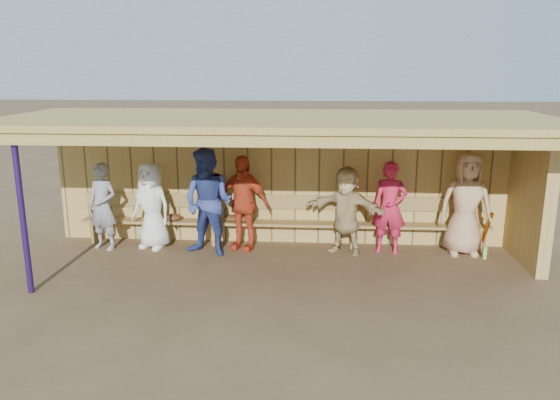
% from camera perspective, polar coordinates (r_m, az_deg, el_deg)
% --- Properties ---
extents(ground, '(90.00, 90.00, 0.00)m').
position_cam_1_polar(ground, '(9.31, -0.15, -6.80)').
color(ground, brown).
rests_on(ground, ground).
extents(player_a, '(0.67, 0.54, 1.61)m').
position_cam_1_polar(player_a, '(10.41, -18.06, -0.64)').
color(player_a, gray).
rests_on(player_a, ground).
extents(player_b, '(0.92, 0.77, 1.61)m').
position_cam_1_polar(player_b, '(10.23, -13.26, -0.56)').
color(player_b, white).
rests_on(player_b, ground).
extents(player_c, '(1.12, 0.99, 1.91)m').
position_cam_1_polar(player_c, '(9.63, -7.50, -0.27)').
color(player_c, '#313F88').
rests_on(player_c, ground).
extents(player_d, '(1.11, 0.75, 1.75)m').
position_cam_1_polar(player_d, '(9.90, -3.96, -0.29)').
color(player_d, '#D44422').
rests_on(player_d, ground).
extents(player_f, '(1.53, 0.98, 1.58)m').
position_cam_1_polar(player_f, '(9.78, 6.92, -1.05)').
color(player_f, tan).
rests_on(player_f, ground).
extents(player_g, '(0.67, 0.51, 1.66)m').
position_cam_1_polar(player_g, '(9.90, 11.39, -0.79)').
color(player_g, '#C82041').
rests_on(player_g, ground).
extents(player_h, '(0.90, 0.59, 1.85)m').
position_cam_1_polar(player_h, '(10.14, 18.86, -0.37)').
color(player_h, tan).
rests_on(player_h, ground).
extents(dugout_structure, '(8.80, 3.20, 2.50)m').
position_cam_1_polar(dugout_structure, '(9.52, 2.48, 4.22)').
color(dugout_structure, tan).
rests_on(dugout_structure, ground).
extents(bench, '(7.60, 0.34, 0.93)m').
position_cam_1_polar(bench, '(10.21, 0.29, -1.82)').
color(bench, '#A28245').
rests_on(bench, ground).
extents(dugout_equipment, '(5.92, 0.62, 0.80)m').
position_cam_1_polar(dugout_equipment, '(10.12, -1.84, -2.19)').
color(dugout_equipment, '#C56517').
rests_on(dugout_equipment, ground).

